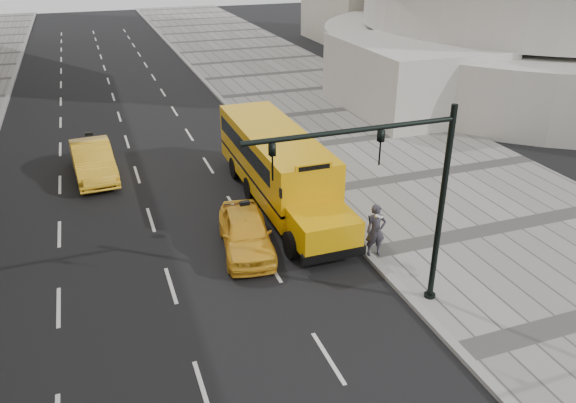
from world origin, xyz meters
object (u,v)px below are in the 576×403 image
object	(u,v)px
taxi_far	(93,160)
pedestrian	(376,230)
traffic_signal	(401,190)
taxi_near	(246,232)
school_bus	(276,161)

from	to	relation	value
taxi_far	pedestrian	bearing A→B (deg)	-54.84
pedestrian	traffic_signal	xyz separation A→B (m)	(-0.96, -2.89, 2.97)
taxi_near	pedestrian	xyz separation A→B (m)	(4.15, -2.11, 0.38)
pedestrian	traffic_signal	size ratio (longest dim) A/B	0.30
school_bus	taxi_near	xyz separation A→B (m)	(-2.50, -3.86, -1.02)
school_bus	taxi_far	xyz separation A→B (m)	(-7.39, 5.20, -0.93)
taxi_near	taxi_far	xyz separation A→B (m)	(-4.89, 9.06, 0.09)
taxi_near	taxi_far	bearing A→B (deg)	126.66
school_bus	pedestrian	world-z (taller)	school_bus
school_bus	traffic_signal	size ratio (longest dim) A/B	1.81
taxi_far	traffic_signal	world-z (taller)	traffic_signal
pedestrian	traffic_signal	world-z (taller)	traffic_signal
taxi_near	school_bus	bearing A→B (deg)	65.33
school_bus	taxi_near	distance (m)	4.71
taxi_far	taxi_near	bearing A→B (deg)	-65.47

